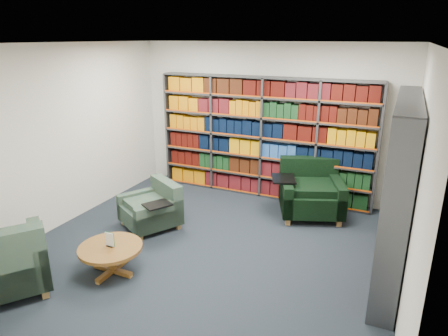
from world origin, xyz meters
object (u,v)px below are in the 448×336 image
at_px(coffee_table, 111,252).
at_px(chair_teal_front, 0,266).
at_px(chair_teal_left, 154,209).
at_px(chair_green_right, 310,192).

bearing_deg(coffee_table, chair_teal_front, -135.10).
relative_size(chair_teal_left, chair_teal_front, 0.77).
relative_size(chair_green_right, chair_teal_front, 0.94).
xyz_separation_m(chair_green_right, chair_teal_front, (-2.74, -3.75, 0.00)).
bearing_deg(chair_teal_left, chair_green_right, 35.58).
relative_size(chair_teal_left, chair_green_right, 0.81).
xyz_separation_m(chair_teal_left, chair_teal_front, (-0.62, -2.23, 0.08)).
height_order(chair_teal_left, coffee_table, chair_teal_left).
bearing_deg(chair_teal_left, chair_teal_front, -105.49).
bearing_deg(chair_green_right, chair_teal_front, -126.15).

